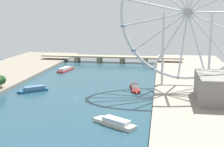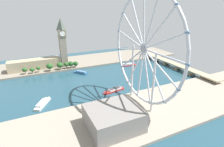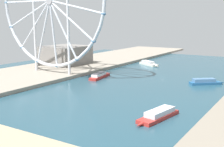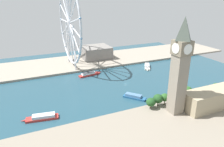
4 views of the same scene
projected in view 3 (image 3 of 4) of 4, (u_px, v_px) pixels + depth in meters
name	position (u px, v px, depth m)	size (l,w,h in m)	color
ground_plane	(162.00, 77.00, 278.36)	(393.28, 393.28, 0.00)	#234756
riverbank_right	(71.00, 66.00, 336.29)	(90.00, 520.00, 3.00)	gray
ferris_wheel	(50.00, 1.00, 274.84)	(127.14, 3.20, 131.28)	silver
riverside_hall	(65.00, 55.00, 342.47)	(44.93, 50.56, 20.64)	gray
tour_boat_0	(100.00, 76.00, 274.07)	(12.42, 37.60, 5.13)	#B22D28
tour_boat_1	(149.00, 63.00, 352.67)	(32.95, 23.27, 4.98)	beige
tour_boat_2	(159.00, 115.00, 160.44)	(13.30, 35.62, 4.84)	#B22D28
tour_boat_3	(205.00, 82.00, 246.30)	(26.42, 23.20, 4.94)	#235684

